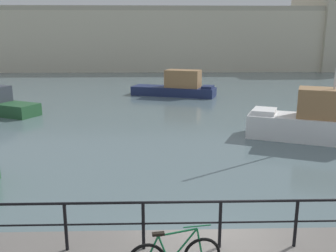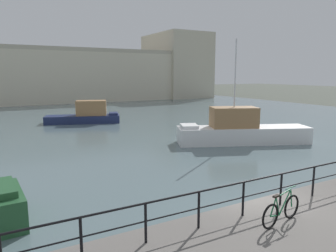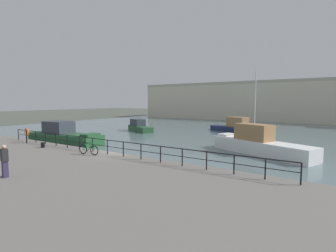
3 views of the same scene
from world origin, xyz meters
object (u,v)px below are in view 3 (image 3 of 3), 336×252
(moored_red_daysailer, at_px, (259,144))
(standing_person, at_px, (5,161))
(moored_harbor_tender, at_px, (139,126))
(life_ring_stand, at_px, (27,133))
(moored_blue_motorboat, at_px, (235,126))
(mooring_bollard, at_px, (43,145))
(parked_bicycle, at_px, (89,149))
(harbor_building, at_px, (296,100))
(moored_cabin_cruiser, at_px, (64,136))

(moored_red_daysailer, bearing_deg, standing_person, 88.32)
(moored_harbor_tender, distance_m, life_ring_stand, 19.90)
(moored_blue_motorboat, relative_size, life_ring_stand, 5.71)
(moored_red_daysailer, height_order, mooring_bollard, moored_red_daysailer)
(moored_red_daysailer, height_order, moored_blue_motorboat, moored_red_daysailer)
(moored_red_daysailer, height_order, parked_bicycle, moored_red_daysailer)
(moored_blue_motorboat, relative_size, standing_person, 4.72)
(harbor_building, height_order, moored_blue_motorboat, harbor_building)
(moored_red_daysailer, distance_m, mooring_bollard, 19.11)
(moored_blue_motorboat, xyz_separation_m, life_ring_stand, (-10.65, -27.29, 1.08))
(parked_bicycle, relative_size, standing_person, 1.04)
(parked_bicycle, bearing_deg, moored_cabin_cruiser, 144.13)
(moored_harbor_tender, bearing_deg, moored_cabin_cruiser, 118.29)
(moored_harbor_tender, height_order, parked_bicycle, parked_bicycle)
(standing_person, bearing_deg, moored_harbor_tender, -142.53)
(mooring_bollard, bearing_deg, harbor_building, 77.94)
(moored_red_daysailer, height_order, life_ring_stand, moored_red_daysailer)
(moored_harbor_tender, distance_m, moored_red_daysailer, 22.46)
(moored_cabin_cruiser, relative_size, parked_bicycle, 5.75)
(standing_person, bearing_deg, mooring_bollard, -120.70)
(moored_cabin_cruiser, xyz_separation_m, standing_person, (12.36, -11.88, 0.96))
(moored_harbor_tender, xyz_separation_m, standing_person, (12.73, -26.06, 1.07))
(mooring_bollard, bearing_deg, moored_blue_motorboat, 75.61)
(harbor_building, xyz_separation_m, moored_blue_motorboat, (-5.19, -29.89, -4.18))
(moored_blue_motorboat, distance_m, parked_bicycle, 27.67)
(moored_blue_motorboat, bearing_deg, harbor_building, 99.58)
(parked_bicycle, distance_m, life_ring_stand, 9.10)
(moored_blue_motorboat, height_order, life_ring_stand, moored_blue_motorboat)
(parked_bicycle, relative_size, life_ring_stand, 1.26)
(parked_bicycle, height_order, life_ring_stand, life_ring_stand)
(moored_red_daysailer, relative_size, parked_bicycle, 5.67)
(moored_cabin_cruiser, relative_size, life_ring_stand, 7.24)
(moored_red_daysailer, distance_m, moored_blue_motorboat, 17.39)
(moored_harbor_tender, relative_size, mooring_bollard, 14.31)
(harbor_building, distance_m, parked_bicycle, 58.02)
(moored_red_daysailer, bearing_deg, life_ring_stand, 55.47)
(moored_cabin_cruiser, height_order, life_ring_stand, moored_cabin_cruiser)
(moored_cabin_cruiser, distance_m, mooring_bollard, 8.43)
(moored_red_daysailer, height_order, standing_person, moored_red_daysailer)
(life_ring_stand, bearing_deg, moored_cabin_cruiser, 113.40)
(moored_harbor_tender, distance_m, moored_blue_motorboat, 15.41)
(moored_harbor_tender, relative_size, moored_blue_motorboat, 0.79)
(mooring_bollard, distance_m, life_ring_stand, 3.63)
(moored_red_daysailer, distance_m, life_ring_stand, 21.66)
(moored_harbor_tender, bearing_deg, mooring_bollard, 134.02)
(parked_bicycle, bearing_deg, standing_person, -90.41)
(parked_bicycle, height_order, standing_person, standing_person)
(harbor_building, xyz_separation_m, mooring_bollard, (-12.33, -57.71, -3.86))
(moored_harbor_tender, relative_size, moored_cabin_cruiser, 0.62)
(moored_harbor_tender, height_order, moored_blue_motorboat, moored_blue_motorboat)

